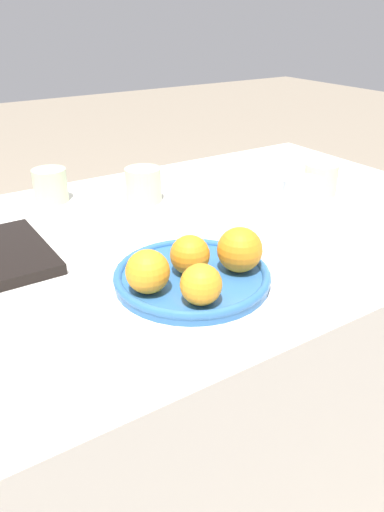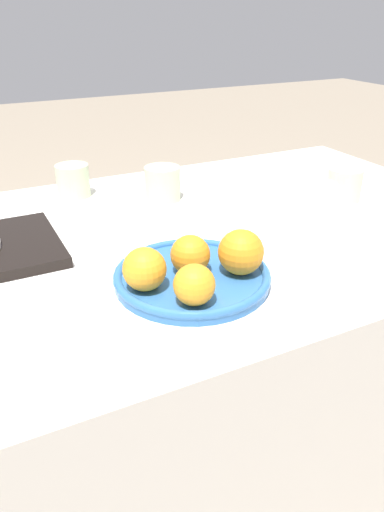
% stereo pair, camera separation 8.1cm
% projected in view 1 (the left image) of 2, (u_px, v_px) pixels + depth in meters
% --- Properties ---
extents(ground_plane, '(12.00, 12.00, 0.00)m').
position_uv_depth(ground_plane, '(147.00, 488.00, 1.29)').
color(ground_plane, gray).
extents(table, '(1.60, 0.84, 0.70)m').
position_uv_depth(table, '(140.00, 382.00, 1.13)').
color(table, silver).
rests_on(table, ground_plane).
extents(fruit_platter, '(0.26, 0.26, 0.02)m').
position_uv_depth(fruit_platter, '(192.00, 276.00, 0.82)').
color(fruit_platter, '#336BAD').
rests_on(fruit_platter, table).
extents(orange_0, '(0.07, 0.07, 0.07)m').
position_uv_depth(orange_0, '(190.00, 255.00, 0.81)').
color(orange_0, orange).
rests_on(orange_0, fruit_platter).
extents(orange_1, '(0.08, 0.08, 0.08)m').
position_uv_depth(orange_1, '(240.00, 250.00, 0.82)').
color(orange_1, orange).
rests_on(orange_1, fruit_platter).
extents(orange_2, '(0.06, 0.06, 0.06)m').
position_uv_depth(orange_2, '(201.00, 284.00, 0.73)').
color(orange_2, orange).
rests_on(orange_2, fruit_platter).
extents(orange_3, '(0.07, 0.07, 0.07)m').
position_uv_depth(orange_3, '(148.00, 272.00, 0.76)').
color(orange_3, orange).
rests_on(orange_3, fruit_platter).
extents(water_glass, '(0.08, 0.08, 0.12)m').
position_uv_depth(water_glass, '(300.00, 209.00, 0.96)').
color(water_glass, silver).
rests_on(water_glass, table).
extents(cup_0, '(0.08, 0.08, 0.07)m').
position_uv_depth(cup_0, '(320.00, 179.00, 1.20)').
color(cup_0, beige).
rests_on(cup_0, table).
extents(cup_1, '(0.08, 0.08, 0.08)m').
position_uv_depth(cup_1, '(143.00, 185.00, 1.16)').
color(cup_1, beige).
rests_on(cup_1, table).
extents(cup_2, '(0.08, 0.08, 0.08)m').
position_uv_depth(cup_2, '(50.00, 185.00, 1.16)').
color(cup_2, beige).
rests_on(cup_2, table).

